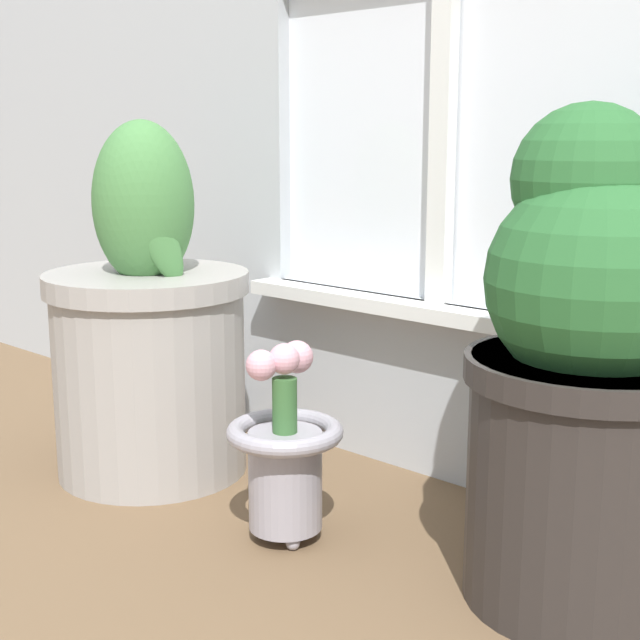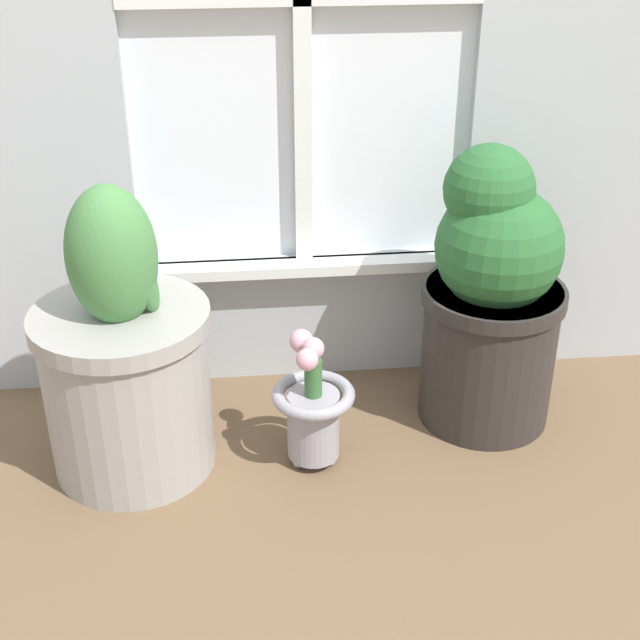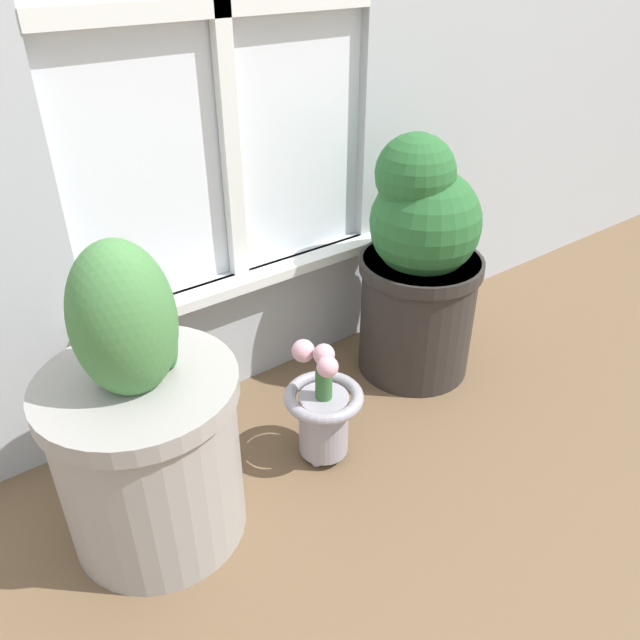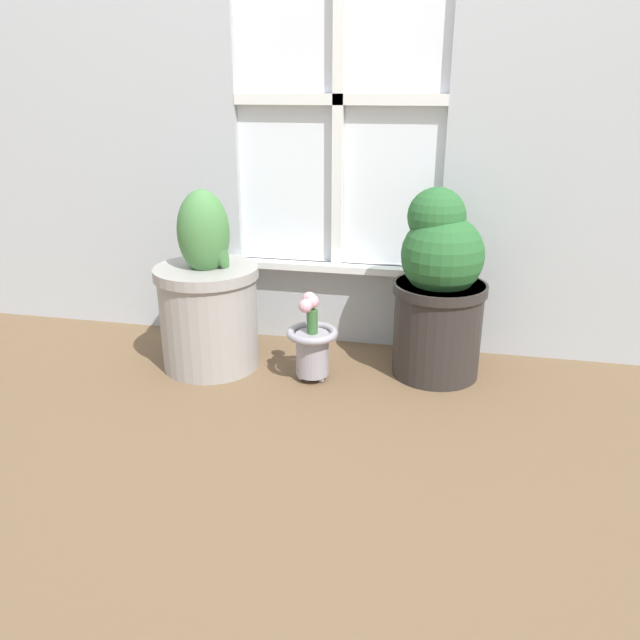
{
  "view_description": "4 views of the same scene",
  "coord_description": "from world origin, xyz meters",
  "views": [
    {
      "loc": [
        0.83,
        -0.68,
        0.57
      ],
      "look_at": [
        -0.02,
        0.24,
        0.31
      ],
      "focal_mm": 50.0,
      "sensor_mm": 36.0,
      "label": 1
    },
    {
      "loc": [
        -0.15,
        -1.29,
        1.13
      ],
      "look_at": [
        0.0,
        0.18,
        0.32
      ],
      "focal_mm": 50.0,
      "sensor_mm": 36.0,
      "label": 2
    },
    {
      "loc": [
        -0.61,
        -0.64,
        0.97
      ],
      "look_at": [
        0.01,
        0.2,
        0.32
      ],
      "focal_mm": 35.0,
      "sensor_mm": 36.0,
      "label": 3
    },
    {
      "loc": [
        0.39,
        -1.62,
        0.89
      ],
      "look_at": [
        0.01,
        0.2,
        0.19
      ],
      "focal_mm": 35.0,
      "sensor_mm": 36.0,
      "label": 4
    }
  ],
  "objects": [
    {
      "name": "potted_plant_right",
      "position": [
        0.37,
        0.29,
        0.29
      ],
      "size": [
        0.3,
        0.3,
        0.61
      ],
      "color": "#2D2826",
      "rests_on": "ground_plane"
    },
    {
      "name": "ground_plane",
      "position": [
        0.0,
        0.0,
        0.0
      ],
      "size": [
        10.0,
        10.0,
        0.0
      ],
      "primitive_type": "plane",
      "color": "brown"
    },
    {
      "name": "flower_vase",
      "position": [
        -0.01,
        0.16,
        0.13
      ],
      "size": [
        0.16,
        0.16,
        0.29
      ],
      "color": "#99939E",
      "rests_on": "ground_plane"
    },
    {
      "name": "potted_plant_left",
      "position": [
        -0.37,
        0.2,
        0.23
      ],
      "size": [
        0.34,
        0.34,
        0.59
      ],
      "color": "#9E9993",
      "rests_on": "ground_plane"
    }
  ]
}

